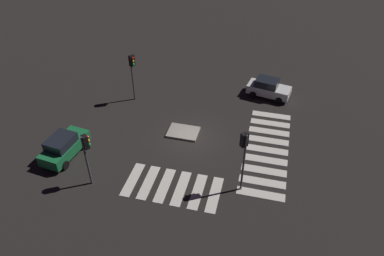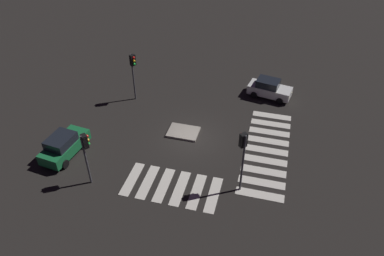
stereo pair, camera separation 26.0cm
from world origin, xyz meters
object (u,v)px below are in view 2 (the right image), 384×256
Objects in this scene: car_white at (269,89)px; traffic_light_west at (133,66)px; traffic_light_east at (243,149)px; traffic_light_south at (86,147)px; traffic_island at (183,132)px; car_green at (64,145)px.

traffic_light_west is (-11.50, -3.54, 2.53)m from car_white.
traffic_light_west is at bearing 6.42° from traffic_light_east.
traffic_light_south is at bearing 55.98° from traffic_light_east.
traffic_light_south is at bearing -116.31° from car_white.
traffic_island is at bearing -0.72° from traffic_light_west.
traffic_island is 0.60× the size of traffic_light_south.
traffic_light_west reaches higher than car_green.
traffic_light_west is 1.09× the size of traffic_light_south.
traffic_light_west is at bearing 45.53° from traffic_light_south.
traffic_light_east reaches higher than traffic_light_south.
car_green is 13.24m from traffic_light_east.
traffic_island is at bearing 6.59° from traffic_light_south.
traffic_light_east is (-0.86, -12.01, 2.68)m from car_white.
traffic_light_south is (0.91, -10.37, -0.29)m from traffic_light_west.
traffic_light_east is at bearing -83.45° from car_green.
traffic_island is 0.58× the size of car_green.
traffic_light_east reaches higher than traffic_light_west.
car_white is 12.34m from traffic_light_east.
traffic_light_east is 13.60m from traffic_light_west.
traffic_light_south reaches higher than car_white.
car_green is at bearing -148.94° from traffic_island.
traffic_light_south is (-10.60, -13.91, 2.25)m from car_white.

